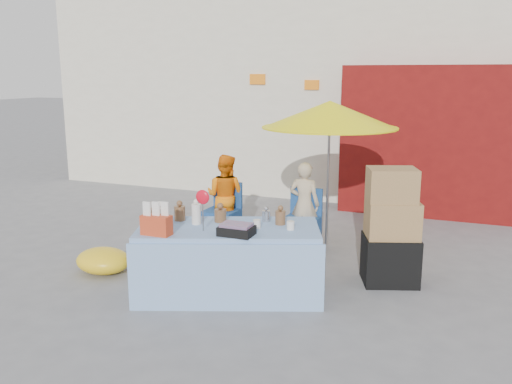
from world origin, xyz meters
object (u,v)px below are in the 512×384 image
at_px(vendor_beige, 304,204).
at_px(market_table, 228,260).
at_px(chair_right, 301,231).
at_px(vendor_orange, 225,196).
at_px(chair_left, 222,222).
at_px(umbrella, 330,115).
at_px(box_stack, 391,231).

bearing_deg(vendor_beige, market_table, 84.46).
height_order(chair_right, vendor_orange, vendor_orange).
distance_m(chair_left, vendor_beige, 1.31).
bearing_deg(umbrella, vendor_orange, -174.47).
bearing_deg(umbrella, market_table, -105.21).
bearing_deg(chair_left, umbrella, 13.05).
bearing_deg(box_stack, umbrella, 132.42).
relative_size(vendor_beige, box_stack, 0.89).
bearing_deg(chair_right, vendor_orange, 176.53).
distance_m(chair_left, chair_right, 1.25).
bearing_deg(umbrella, chair_left, -169.60).
bearing_deg(umbrella, chair_right, -136.48).
height_order(market_table, chair_left, market_table).
xyz_separation_m(vendor_orange, vendor_beige, (1.25, 0.00, -0.02)).
bearing_deg(market_table, chair_left, 96.17).
height_order(chair_right, vendor_beige, vendor_beige).
xyz_separation_m(market_table, umbrella, (0.59, 2.17, 1.49)).
xyz_separation_m(vendor_orange, box_stack, (2.61, -1.01, 0.01)).
distance_m(market_table, chair_right, 1.92).
bearing_deg(box_stack, vendor_orange, 158.82).
height_order(market_table, vendor_beige, market_table).
relative_size(market_table, box_stack, 1.62).
relative_size(market_table, chair_right, 2.66).
relative_size(vendor_orange, box_stack, 0.91).
bearing_deg(chair_right, market_table, -96.13).
distance_m(chair_right, vendor_beige, 0.39).
bearing_deg(chair_left, vendor_orange, 92.96).
height_order(chair_left, chair_right, same).
distance_m(vendor_orange, umbrella, 2.00).
height_order(chair_left, vendor_beige, vendor_beige).
relative_size(chair_left, vendor_orange, 0.67).
distance_m(vendor_beige, box_stack, 1.70).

